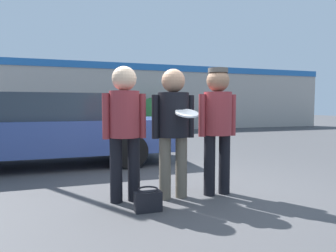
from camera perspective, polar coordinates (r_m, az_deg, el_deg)
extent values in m
plane|color=#3F3F42|center=(4.16, 4.78, -12.62)|extent=(56.00, 56.00, 0.00)
cube|color=#B2A89E|center=(13.96, -12.07, 5.42)|extent=(24.00, 0.18, 3.15)
cube|color=#2666B2|center=(13.96, -12.10, 11.28)|extent=(24.00, 0.04, 0.30)
cylinder|color=black|center=(3.74, -9.86, -8.28)|extent=(0.15, 0.15, 0.80)
cylinder|color=black|center=(3.77, -6.52, -8.12)|extent=(0.15, 0.15, 0.80)
cylinder|color=maroon|center=(3.67, -8.29, 2.22)|extent=(0.36, 0.36, 0.56)
cylinder|color=maroon|center=(3.64, -11.73, 1.82)|extent=(0.09, 0.09, 0.55)
cylinder|color=maroon|center=(3.72, -4.91, 1.93)|extent=(0.09, 0.09, 0.55)
sphere|color=#DBB28E|center=(3.68, -8.35, 8.93)|extent=(0.30, 0.30, 0.30)
cylinder|color=#665B4C|center=(3.81, -0.57, -8.03)|extent=(0.15, 0.15, 0.79)
cylinder|color=#665B4C|center=(3.89, 2.54, -7.81)|extent=(0.15, 0.15, 0.79)
cylinder|color=black|center=(3.77, 1.01, 2.14)|extent=(0.39, 0.39, 0.56)
cylinder|color=black|center=(3.70, -2.43, 1.76)|extent=(0.09, 0.09, 0.54)
cylinder|color=black|center=(3.85, 4.31, 1.84)|extent=(0.09, 0.09, 0.54)
sphere|color=tan|center=(3.78, 1.02, 8.61)|extent=(0.30, 0.30, 0.30)
cylinder|color=white|center=(3.53, 3.60, 2.46)|extent=(0.28, 0.27, 0.11)
cylinder|color=black|center=(4.01, 7.91, -7.41)|extent=(0.15, 0.15, 0.80)
cylinder|color=black|center=(4.11, 10.68, -7.16)|extent=(0.15, 0.15, 0.80)
cylinder|color=maroon|center=(3.98, 9.42, 2.35)|extent=(0.36, 0.36, 0.56)
cylinder|color=maroon|center=(3.89, 6.51, 2.01)|extent=(0.09, 0.09, 0.55)
cylinder|color=maroon|center=(4.09, 12.17, 2.05)|extent=(0.09, 0.09, 0.55)
sphere|color=#8C664C|center=(4.00, 9.49, 8.53)|extent=(0.30, 0.30, 0.30)
cylinder|color=#4C4742|center=(4.01, 9.51, 10.38)|extent=(0.26, 0.26, 0.06)
cube|color=#334784|center=(6.41, -21.53, -1.65)|extent=(4.68, 1.88, 0.63)
cube|color=#28333D|center=(6.39, -22.50, 3.41)|extent=(2.43, 1.62, 0.50)
cylinder|color=black|center=(7.35, -9.77, -2.85)|extent=(0.65, 0.22, 0.65)
cylinder|color=black|center=(5.71, -7.18, -4.76)|extent=(0.65, 0.22, 0.65)
sphere|color=#2D6B33|center=(13.41, -2.69, 2.16)|extent=(1.55, 1.55, 1.55)
cube|color=black|center=(3.46, -3.82, -14.16)|extent=(0.30, 0.14, 0.22)
torus|color=black|center=(3.42, -3.83, -11.92)|extent=(0.23, 0.23, 0.02)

